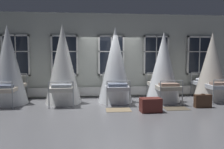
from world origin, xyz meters
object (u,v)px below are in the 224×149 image
at_px(suitcase_dark, 203,101).
at_px(cot_second, 63,65).
at_px(cot_third, 115,66).
at_px(travel_trunk, 151,105).
at_px(cot_fourth, 163,68).
at_px(cot_first, 8,66).
at_px(cot_fifth, 212,67).

bearing_deg(suitcase_dark, cot_second, 166.19).
bearing_deg(cot_third, travel_trunk, -151.85).
xyz_separation_m(cot_second, travel_trunk, (2.84, -1.66, -1.19)).
xyz_separation_m(cot_fourth, suitcase_dark, (0.99, -1.19, -1.06)).
bearing_deg(cot_first, cot_second, -91.02).
distance_m(cot_fourth, suitcase_dark, 1.88).
xyz_separation_m(suitcase_dark, travel_trunk, (-1.91, -0.40, -0.00)).
xyz_separation_m(cot_first, suitcase_dark, (6.69, -1.28, -1.16)).
bearing_deg(cot_fourth, cot_fifth, -87.67).
height_order(cot_fifth, travel_trunk, cot_fifth).
distance_m(cot_third, cot_fourth, 1.84).
relative_size(cot_fourth, cot_fifth, 1.00).
xyz_separation_m(cot_third, travel_trunk, (0.91, -1.67, -1.15)).
distance_m(suitcase_dark, travel_trunk, 1.95).
distance_m(cot_second, cot_fourth, 3.77).
bearing_deg(suitcase_dark, cot_first, 170.11).
bearing_deg(travel_trunk, suitcase_dark, 11.95).
distance_m(cot_first, suitcase_dark, 6.91).
xyz_separation_m(cot_first, cot_fourth, (5.70, -0.09, -0.10)).
relative_size(cot_first, cot_fourth, 1.07).
bearing_deg(cot_fifth, travel_trunk, 120.94).
distance_m(cot_first, cot_second, 1.93).
bearing_deg(cot_fourth, suitcase_dark, -140.32).
relative_size(cot_first, cot_second, 0.98).
height_order(cot_second, travel_trunk, cot_second).
relative_size(cot_second, suitcase_dark, 5.14).
height_order(cot_fourth, travel_trunk, cot_fourth).
bearing_deg(cot_fourth, cot_first, 89.10).
xyz_separation_m(cot_third, cot_fourth, (1.83, -0.08, -0.08)).
height_order(cot_second, cot_third, cot_second).
xyz_separation_m(cot_second, cot_fourth, (3.76, -0.06, -0.12)).
bearing_deg(cot_fourth, cot_second, 89.09).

